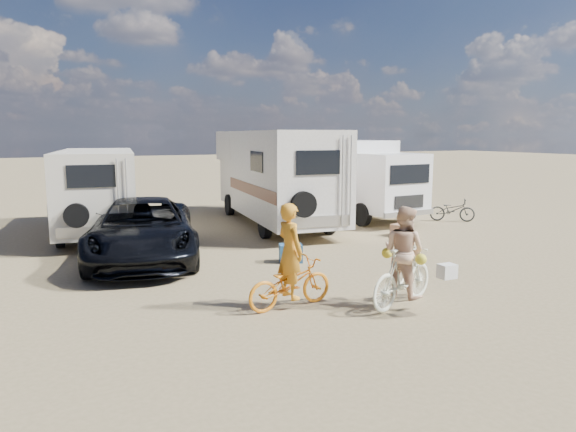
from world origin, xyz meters
name	(u,v)px	position (x,y,z in m)	size (l,w,h in m)	color
ground	(381,272)	(0.00, 0.00, 0.00)	(140.00, 140.00, 0.00)	#8F7B55
rv_main	(274,178)	(0.39, 6.98, 1.60)	(2.32, 8.00, 3.20)	white
rv_left	(98,193)	(-5.32, 7.57, 1.30)	(2.13, 6.13, 2.59)	beige
box_truck	(355,179)	(3.73, 7.04, 1.43)	(2.22, 5.83, 2.87)	white
dark_suv	(143,230)	(-4.66, 3.46, 0.75)	(2.50, 5.42, 1.51)	black
bike_man	(290,283)	(-2.90, -1.33, 0.44)	(0.59, 1.69, 0.89)	orange
bike_woman	(403,276)	(-1.01, -2.10, 0.55)	(0.51, 1.82, 1.09)	silver
rider_man	(290,261)	(-2.90, -1.33, 0.86)	(0.62, 0.41, 1.71)	#C57B1D
rider_woman	(403,261)	(-1.01, -2.10, 0.82)	(0.80, 0.62, 1.64)	#D3A786
bike_parked	(452,210)	(6.38, 4.74, 0.41)	(0.54, 1.55, 0.82)	#242725
cooler	(291,253)	(-1.45, 1.71, 0.22)	(0.55, 0.40, 0.44)	#215180
crate	(400,230)	(3.00, 3.27, 0.18)	(0.45, 0.45, 0.36)	#8E6649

